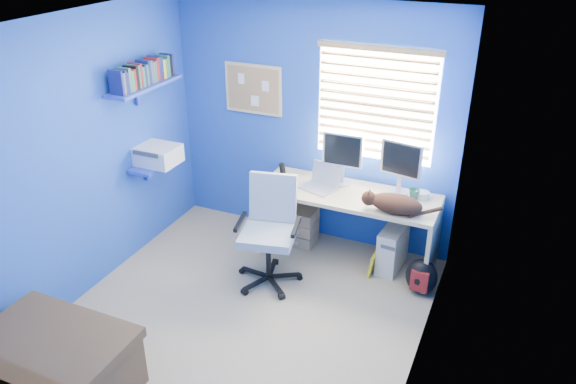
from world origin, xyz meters
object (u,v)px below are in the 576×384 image
at_px(desk, 347,226).
at_px(tower_pc, 392,248).
at_px(laptop, 318,179).
at_px(office_chair, 269,245).
at_px(cat, 396,204).

relative_size(desk, tower_pc, 3.90).
height_order(desk, tower_pc, desk).
height_order(laptop, office_chair, office_chair).
bearing_deg(tower_pc, office_chair, -142.13).
xyz_separation_m(desk, tower_pc, (0.48, 0.01, -0.14)).
xyz_separation_m(desk, cat, (0.51, -0.20, 0.46)).
height_order(cat, office_chair, office_chair).
distance_m(cat, tower_pc, 0.64).
bearing_deg(laptop, office_chair, -94.66).
height_order(laptop, cat, laptop).
xyz_separation_m(laptop, office_chair, (-0.25, -0.61, -0.47)).
distance_m(laptop, cat, 0.83).
bearing_deg(laptop, tower_pc, 20.75).
relative_size(laptop, office_chair, 0.32).
bearing_deg(desk, office_chair, -130.11).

